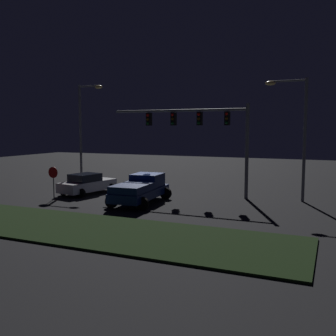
{
  "coord_description": "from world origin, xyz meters",
  "views": [
    {
      "loc": [
        11.68,
        -22.94,
        4.79
      ],
      "look_at": [
        1.43,
        0.75,
        2.14
      ],
      "focal_mm": 41.03,
      "sensor_mm": 36.0,
      "label": 1
    }
  ],
  "objects_px": {
    "car_sedan": "(87,184)",
    "stop_sign": "(53,177)",
    "street_lamp_left": "(85,123)",
    "street_lamp_right": "(296,124)",
    "traffic_signal_gantry": "(200,125)",
    "pickup_truck": "(141,188)"
  },
  "relations": [
    {
      "from": "car_sedan",
      "to": "stop_sign",
      "type": "bearing_deg",
      "value": 176.51
    },
    {
      "from": "pickup_truck",
      "to": "stop_sign",
      "type": "height_order",
      "value": "stop_sign"
    },
    {
      "from": "street_lamp_left",
      "to": "street_lamp_right",
      "type": "height_order",
      "value": "street_lamp_left"
    },
    {
      "from": "traffic_signal_gantry",
      "to": "street_lamp_left",
      "type": "bearing_deg",
      "value": 172.32
    },
    {
      "from": "pickup_truck",
      "to": "street_lamp_right",
      "type": "bearing_deg",
      "value": -65.93
    },
    {
      "from": "traffic_signal_gantry",
      "to": "street_lamp_left",
      "type": "distance_m",
      "value": 10.99
    },
    {
      "from": "traffic_signal_gantry",
      "to": "street_lamp_right",
      "type": "xyz_separation_m",
      "value": [
        6.46,
        0.46,
        0.06
      ]
    },
    {
      "from": "car_sedan",
      "to": "stop_sign",
      "type": "distance_m",
      "value": 3.02
    },
    {
      "from": "street_lamp_left",
      "to": "street_lamp_right",
      "type": "distance_m",
      "value": 17.39
    },
    {
      "from": "traffic_signal_gantry",
      "to": "street_lamp_left",
      "type": "xyz_separation_m",
      "value": [
        -10.89,
        1.47,
        0.28
      ]
    },
    {
      "from": "traffic_signal_gantry",
      "to": "street_lamp_left",
      "type": "height_order",
      "value": "street_lamp_left"
    },
    {
      "from": "street_lamp_left",
      "to": "stop_sign",
      "type": "distance_m",
      "value": 8.2
    },
    {
      "from": "pickup_truck",
      "to": "street_lamp_right",
      "type": "relative_size",
      "value": 0.68
    },
    {
      "from": "car_sedan",
      "to": "street_lamp_right",
      "type": "bearing_deg",
      "value": -66.56
    },
    {
      "from": "street_lamp_right",
      "to": "traffic_signal_gantry",
      "type": "bearing_deg",
      "value": -175.89
    },
    {
      "from": "pickup_truck",
      "to": "car_sedan",
      "type": "xyz_separation_m",
      "value": [
        -5.3,
        1.56,
        -0.26
      ]
    },
    {
      "from": "traffic_signal_gantry",
      "to": "stop_sign",
      "type": "relative_size",
      "value": 4.63
    },
    {
      "from": "stop_sign",
      "to": "traffic_signal_gantry",
      "type": "bearing_deg",
      "value": 32.44
    },
    {
      "from": "pickup_truck",
      "to": "car_sedan",
      "type": "relative_size",
      "value": 1.18
    },
    {
      "from": "car_sedan",
      "to": "stop_sign",
      "type": "relative_size",
      "value": 2.09
    },
    {
      "from": "traffic_signal_gantry",
      "to": "car_sedan",
      "type": "bearing_deg",
      "value": -161.37
    },
    {
      "from": "traffic_signal_gantry",
      "to": "stop_sign",
      "type": "bearing_deg",
      "value": -147.56
    }
  ]
}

